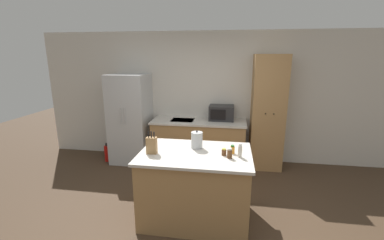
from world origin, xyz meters
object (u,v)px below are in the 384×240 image
object	(u,v)px
pantry_cabinet	(267,113)
spice_bottle_green_herb	(230,153)
fire_extinguisher	(107,153)
microwave	(221,113)
kettle	(197,140)
spice_bottle_tall_dark	(224,152)
refrigerator	(131,119)
spice_bottle_amber_oil	(240,151)
spice_bottle_short_red	(232,150)
knife_block	(152,145)

from	to	relation	value
pantry_cabinet	spice_bottle_green_herb	size ratio (longest dim) A/B	17.12
spice_bottle_green_herb	fire_extinguisher	bearing A→B (deg)	145.50
microwave	kettle	world-z (taller)	microwave
spice_bottle_tall_dark	spice_bottle_green_herb	distance (m)	0.11
refrigerator	pantry_cabinet	distance (m)	2.70
spice_bottle_green_herb	spice_bottle_amber_oil	bearing A→B (deg)	21.93
pantry_cabinet	microwave	world-z (taller)	pantry_cabinet
refrigerator	spice_bottle_green_herb	xyz separation A→B (m)	(2.01, -1.87, 0.10)
spice_bottle_amber_oil	kettle	bearing A→B (deg)	157.33
refrigerator	spice_bottle_short_red	size ratio (longest dim) A/B	16.33
microwave	spice_bottle_tall_dark	xyz separation A→B (m)	(0.11, -1.95, -0.06)
spice_bottle_short_red	fire_extinguisher	world-z (taller)	spice_bottle_short_red
fire_extinguisher	spice_bottle_tall_dark	bearing A→B (deg)	-34.01
knife_block	microwave	bearing A→B (deg)	68.82
spice_bottle_short_red	knife_block	bearing A→B (deg)	-171.17
spice_bottle_amber_oil	spice_bottle_green_herb	distance (m)	0.13
microwave	spice_bottle_amber_oil	size ratio (longest dim) A/B	2.81
refrigerator	fire_extinguisher	size ratio (longest dim) A/B	4.55
fire_extinguisher	pantry_cabinet	bearing A→B (deg)	4.44
pantry_cabinet	fire_extinguisher	xyz separation A→B (m)	(-3.18, -0.25, -0.91)
pantry_cabinet	spice_bottle_amber_oil	bearing A→B (deg)	-106.29
spice_bottle_short_red	spice_bottle_amber_oil	size ratio (longest dim) A/B	0.64
spice_bottle_amber_oil	fire_extinguisher	size ratio (longest dim) A/B	0.44
microwave	fire_extinguisher	world-z (taller)	microwave
microwave	spice_bottle_short_red	bearing A→B (deg)	-83.37
refrigerator	spice_bottle_green_herb	size ratio (longest dim) A/B	14.13
knife_block	spice_bottle_green_herb	xyz separation A→B (m)	(0.97, -0.00, -0.05)
spice_bottle_amber_oil	spice_bottle_green_herb	bearing A→B (deg)	-158.07
spice_bottle_tall_dark	kettle	world-z (taller)	kettle
knife_block	fire_extinguisher	xyz separation A→B (m)	(-1.53, 1.72, -0.87)
refrigerator	knife_block	world-z (taller)	refrigerator
microwave	spice_bottle_green_herb	size ratio (longest dim) A/B	3.82
spice_bottle_green_herb	kettle	xyz separation A→B (m)	(-0.44, 0.28, 0.05)
spice_bottle_tall_dark	spice_bottle_amber_oil	world-z (taller)	spice_bottle_amber_oil
spice_bottle_tall_dark	spice_bottle_short_red	distance (m)	0.13
microwave	knife_block	world-z (taller)	knife_block
spice_bottle_short_red	spice_bottle_green_herb	xyz separation A→B (m)	(-0.03, -0.16, 0.01)
knife_block	fire_extinguisher	bearing A→B (deg)	131.67
pantry_cabinet	refrigerator	bearing A→B (deg)	-178.05
kettle	microwave	bearing A→B (deg)	81.78
spice_bottle_amber_oil	kettle	distance (m)	0.61
spice_bottle_amber_oil	spice_bottle_green_herb	size ratio (longest dim) A/B	1.36
microwave	refrigerator	bearing A→B (deg)	-175.20
fire_extinguisher	refrigerator	bearing A→B (deg)	17.57
microwave	fire_extinguisher	size ratio (longest dim) A/B	1.23
pantry_cabinet	spice_bottle_short_red	bearing A→B (deg)	-109.74
knife_block	spice_bottle_green_herb	distance (m)	0.97
kettle	fire_extinguisher	world-z (taller)	kettle
microwave	spice_bottle_short_red	xyz separation A→B (m)	(0.22, -1.87, -0.05)
spice_bottle_amber_oil	kettle	xyz separation A→B (m)	(-0.56, 0.23, 0.03)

